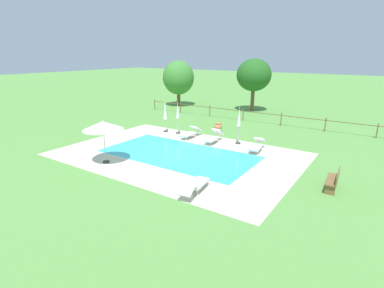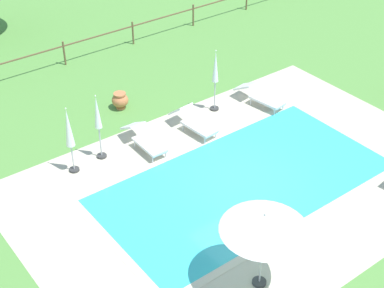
{
  "view_description": "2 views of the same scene",
  "coord_description": "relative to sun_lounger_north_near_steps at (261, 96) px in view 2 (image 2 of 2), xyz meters",
  "views": [
    {
      "loc": [
        9.95,
        -13.39,
        5.68
      ],
      "look_at": [
        0.64,
        0.5,
        0.6
      ],
      "focal_mm": 28.04,
      "sensor_mm": 36.0,
      "label": 1
    },
    {
      "loc": [
        -9.86,
        -10.33,
        11.21
      ],
      "look_at": [
        -0.71,
        1.69,
        0.79
      ],
      "focal_mm": 54.85,
      "sensor_mm": 36.0,
      "label": 2
    }
  ],
  "objects": [
    {
      "name": "pool_coping_rim",
      "position": [
        -3.59,
        -3.13,
        -0.35
      ],
      "size": [
        9.48,
        5.07,
        0.01
      ],
      "color": "beige",
      "rests_on": "ground"
    },
    {
      "name": "sun_lounger_north_far",
      "position": [
        -5.0,
        0.23,
        0.0
      ],
      "size": [
        0.63,
        2.06,
        0.76
      ],
      "color": "white",
      "rests_on": "ground"
    },
    {
      "name": "perimeter_fence",
      "position": [
        -2.59,
        7.35,
        0.34
      ],
      "size": [
        23.65,
        0.08,
        1.05
      ],
      "color": "brown",
      "rests_on": "ground"
    },
    {
      "name": "patio_umbrella_open_foreground",
      "position": [
        -6.0,
        -6.45,
        1.68
      ],
      "size": [
        2.13,
        2.13,
        2.32
      ],
      "color": "#383838",
      "rests_on": "ground"
    },
    {
      "name": "ground_plane",
      "position": [
        -3.59,
        -3.13,
        -0.36
      ],
      "size": [
        160.0,
        160.0,
        0.0
      ],
      "primitive_type": "plane",
      "color": "#599342"
    },
    {
      "name": "patio_umbrella_closed_row_mid_west",
      "position": [
        -6.4,
        0.66,
        1.12
      ],
      "size": [
        0.32,
        0.32,
        2.32
      ],
      "color": "#383838",
      "rests_on": "ground"
    },
    {
      "name": "terracotta_urn_near_fence",
      "position": [
        -4.3,
        2.92,
        -0.01
      ],
      "size": [
        0.61,
        0.61,
        0.63
      ],
      "color": "#C67547",
      "rests_on": "ground"
    },
    {
      "name": "swimming_pool_water",
      "position": [
        -3.59,
        -3.13,
        -0.35
      ],
      "size": [
        9.0,
        4.59,
        0.01
      ],
      "primitive_type": "cube",
      "color": "#38C6D1",
      "rests_on": "ground"
    },
    {
      "name": "sun_lounger_north_near_steps",
      "position": [
        0.0,
        0.0,
        0.0
      ],
      "size": [
        0.9,
        2.12,
        0.75
      ],
      "color": "white",
      "rests_on": "ground"
    },
    {
      "name": "sun_lounger_north_mid",
      "position": [
        -3.07,
        0.08,
        0.02
      ],
      "size": [
        0.77,
        2.02,
        0.86
      ],
      "color": "white",
      "rests_on": "ground"
    },
    {
      "name": "pool_deck_paving",
      "position": [
        -3.59,
        -3.13,
        -0.35
      ],
      "size": [
        13.71,
        9.31,
        0.01
      ],
      "primitive_type": "cube",
      "color": "beige",
      "rests_on": "ground"
    },
    {
      "name": "patio_umbrella_closed_row_west",
      "position": [
        -7.47,
        0.54,
        1.13
      ],
      "size": [
        0.32,
        0.32,
        2.32
      ],
      "color": "#383838",
      "rests_on": "ground"
    },
    {
      "name": "patio_umbrella_closed_row_centre",
      "position": [
        -1.59,
        0.75,
        1.18
      ],
      "size": [
        0.32,
        0.32,
        2.4
      ],
      "color": "#383838",
      "rests_on": "ground"
    }
  ]
}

